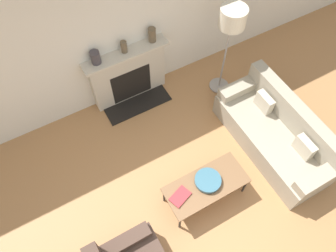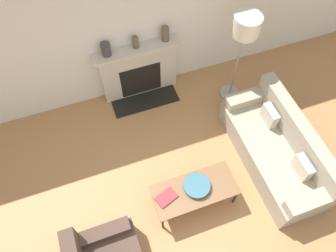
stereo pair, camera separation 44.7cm
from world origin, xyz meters
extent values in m
plane|color=#A87547|center=(0.00, 0.00, 0.00)|extent=(18.00, 18.00, 0.00)
cube|color=silver|center=(0.00, 2.78, 1.45)|extent=(18.00, 0.06, 2.90)
cube|color=beige|center=(0.06, 2.65, 0.50)|extent=(1.29, 0.20, 1.00)
cube|color=black|center=(0.06, 2.57, 0.36)|extent=(0.71, 0.04, 0.65)
cube|color=black|center=(0.06, 2.37, 0.01)|extent=(1.16, 0.40, 0.02)
cube|color=beige|center=(0.06, 2.62, 1.02)|extent=(1.41, 0.28, 0.05)
cube|color=#9E937F|center=(1.55, 0.59, 0.21)|extent=(0.82, 2.05, 0.42)
cube|color=#9E937F|center=(1.86, 0.59, 0.64)|extent=(0.20, 2.05, 0.44)
cube|color=#9E937F|center=(1.55, 1.51, 0.50)|extent=(0.75, 0.22, 0.17)
cube|color=#9E937F|center=(1.55, -0.32, 0.50)|extent=(0.75, 0.22, 0.17)
cube|color=#C0B49C|center=(1.67, 1.05, 0.56)|extent=(0.12, 0.32, 0.28)
cube|color=#C0B49C|center=(1.67, 0.13, 0.56)|extent=(0.12, 0.32, 0.28)
cube|color=#4C382D|center=(-1.20, 0.23, 0.46)|extent=(0.77, 0.18, 0.12)
cube|color=brown|center=(0.16, 0.38, 0.41)|extent=(1.18, 0.53, 0.03)
cylinder|color=black|center=(-0.39, 0.16, 0.20)|extent=(0.03, 0.03, 0.40)
cylinder|color=black|center=(0.71, 0.16, 0.20)|extent=(0.03, 0.03, 0.40)
cylinder|color=black|center=(-0.39, 0.60, 0.20)|extent=(0.03, 0.03, 0.40)
cylinder|color=black|center=(0.71, 0.60, 0.20)|extent=(0.03, 0.03, 0.40)
cylinder|color=#38667A|center=(0.20, 0.41, 0.43)|extent=(0.13, 0.13, 0.02)
cylinder|color=#38667A|center=(0.20, 0.41, 0.47)|extent=(0.37, 0.37, 0.05)
cube|color=#9E2D33|center=(-0.25, 0.40, 0.44)|extent=(0.33, 0.27, 0.02)
cylinder|color=gray|center=(1.55, 2.02, 0.01)|extent=(0.35, 0.35, 0.03)
cylinder|color=gray|center=(1.55, 2.02, 0.73)|extent=(0.03, 0.03, 1.41)
cylinder|color=beige|center=(1.55, 2.02, 1.55)|extent=(0.41, 0.41, 0.31)
cylinder|color=#3D383D|center=(-0.41, 2.65, 1.15)|extent=(0.15, 0.15, 0.21)
cylinder|color=brown|center=(0.06, 2.65, 1.15)|extent=(0.10, 0.10, 0.20)
cylinder|color=brown|center=(0.54, 2.65, 1.17)|extent=(0.12, 0.12, 0.24)
camera|label=1|loc=(-1.16, -0.89, 4.69)|focal=35.00mm
camera|label=2|loc=(-0.75, -1.08, 4.69)|focal=35.00mm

